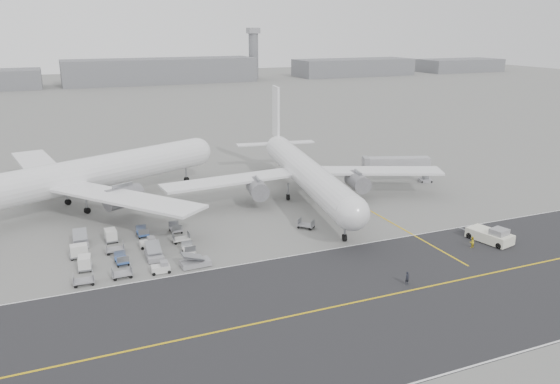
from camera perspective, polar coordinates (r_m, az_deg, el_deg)
name	(u,v)px	position (r m, az deg, el deg)	size (l,w,h in m)	color
ground	(231,259)	(79.36, -5.13, -7.04)	(700.00, 700.00, 0.00)	gray
taxiway	(318,310)	(66.08, 4.01, -12.22)	(220.00, 59.00, 0.03)	#2A2A2D
horizon_buildings	(144,84)	(334.87, -13.98, 10.94)	(520.00, 28.00, 28.00)	slate
control_tower	(254,52)	(356.03, -2.79, 14.36)	(7.00, 7.00, 31.25)	slate
airliner_a	(76,176)	(105.28, -20.53, 1.53)	(58.22, 56.83, 21.31)	white
airliner_b	(305,172)	(104.35, 2.63, 2.14)	(54.51, 55.50, 19.24)	white
pushback_tug	(491,236)	(90.92, 21.16, -4.27)	(4.69, 9.04, 2.55)	white
jet_bridge	(397,164)	(118.90, 12.16, 2.83)	(15.01, 7.42, 5.66)	gray
gse_cluster	(135,255)	(83.14, -14.87, -6.42)	(22.68, 21.86, 2.05)	gray
stray_dolly	(306,228)	(90.93, 2.73, -3.79)	(1.64, 2.67, 1.64)	silver
ground_crew_a	(407,278)	(73.42, 13.16, -8.76)	(0.64, 0.42, 1.77)	black
ground_crew_b	(472,242)	(87.72, 19.40, -4.96)	(0.86, 0.67, 1.77)	gold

